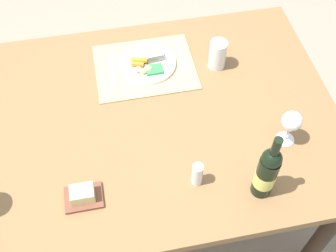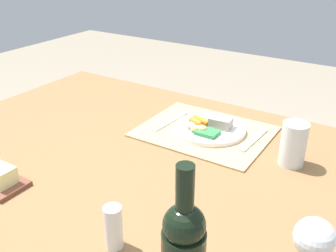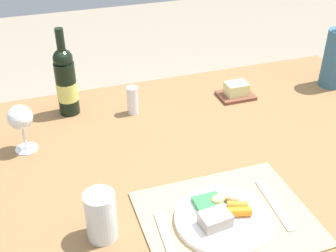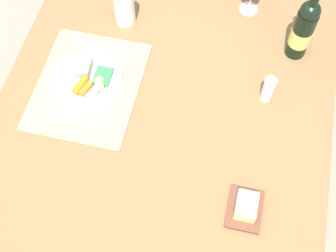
{
  "view_description": "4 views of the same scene",
  "coord_description": "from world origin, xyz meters",
  "px_view_note": "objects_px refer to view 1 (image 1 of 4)",
  "views": [
    {
      "loc": [
        0.1,
        1.01,
        2.09
      ],
      "look_at": [
        -0.09,
        0.09,
        0.81
      ],
      "focal_mm": 45.17,
      "sensor_mm": 36.0,
      "label": 1
    },
    {
      "loc": [
        -0.58,
        0.79,
        1.36
      ],
      "look_at": [
        -0.03,
        -0.07,
        0.87
      ],
      "focal_mm": 41.41,
      "sensor_mm": 36.0,
      "label": 2
    },
    {
      "loc": [
        -0.45,
        -0.97,
        1.55
      ],
      "look_at": [
        -0.1,
        0.07,
        0.85
      ],
      "focal_mm": 46.38,
      "sensor_mm": 36.0,
      "label": 3
    },
    {
      "loc": [
        0.71,
        0.19,
        2.06
      ],
      "look_at": [
        0.06,
        0.04,
        0.82
      ],
      "focal_mm": 49.25,
      "sensor_mm": 36.0,
      "label": 4
    }
  ],
  "objects_px": {
    "dinner_plate": "(148,63)",
    "salt_shaker": "(197,174)",
    "wine_glass": "(292,122)",
    "knife": "(114,71)",
    "water_tumbler": "(217,56)",
    "wine_bottle": "(267,172)",
    "fork": "(182,57)",
    "dining_table": "(143,130)",
    "butter_dish": "(83,195)"
  },
  "relations": [
    {
      "from": "dinner_plate",
      "to": "salt_shaker",
      "type": "height_order",
      "value": "salt_shaker"
    },
    {
      "from": "salt_shaker",
      "to": "wine_glass",
      "type": "bearing_deg",
      "value": -163.54
    },
    {
      "from": "knife",
      "to": "water_tumbler",
      "type": "distance_m",
      "value": 0.45
    },
    {
      "from": "wine_bottle",
      "to": "fork",
      "type": "bearing_deg",
      "value": -79.01
    },
    {
      "from": "dinner_plate",
      "to": "fork",
      "type": "xyz_separation_m",
      "value": [
        -0.15,
        -0.02,
        -0.01
      ]
    },
    {
      "from": "dining_table",
      "to": "wine_glass",
      "type": "relative_size",
      "value": 10.05
    },
    {
      "from": "fork",
      "to": "dining_table",
      "type": "bearing_deg",
      "value": 55.81
    },
    {
      "from": "dining_table",
      "to": "fork",
      "type": "height_order",
      "value": "fork"
    },
    {
      "from": "dining_table",
      "to": "dinner_plate",
      "type": "distance_m",
      "value": 0.3
    },
    {
      "from": "fork",
      "to": "salt_shaker",
      "type": "relative_size",
      "value": 1.81
    },
    {
      "from": "salt_shaker",
      "to": "fork",
      "type": "bearing_deg",
      "value": -97.34
    },
    {
      "from": "dinner_plate",
      "to": "fork",
      "type": "bearing_deg",
      "value": -173.27
    },
    {
      "from": "wine_bottle",
      "to": "water_tumbler",
      "type": "bearing_deg",
      "value": -90.58
    },
    {
      "from": "dining_table",
      "to": "knife",
      "type": "bearing_deg",
      "value": -73.1
    },
    {
      "from": "wine_bottle",
      "to": "salt_shaker",
      "type": "relative_size",
      "value": 3.07
    },
    {
      "from": "salt_shaker",
      "to": "dining_table",
      "type": "bearing_deg",
      "value": -65.62
    },
    {
      "from": "fork",
      "to": "wine_glass",
      "type": "height_order",
      "value": "wine_glass"
    },
    {
      "from": "dining_table",
      "to": "fork",
      "type": "relative_size",
      "value": 8.53
    },
    {
      "from": "wine_glass",
      "to": "wine_bottle",
      "type": "relative_size",
      "value": 0.5
    },
    {
      "from": "dining_table",
      "to": "wine_bottle",
      "type": "height_order",
      "value": "wine_bottle"
    },
    {
      "from": "butter_dish",
      "to": "salt_shaker",
      "type": "relative_size",
      "value": 1.29
    },
    {
      "from": "dinner_plate",
      "to": "wine_bottle",
      "type": "distance_m",
      "value": 0.73
    },
    {
      "from": "water_tumbler",
      "to": "salt_shaker",
      "type": "relative_size",
      "value": 1.28
    },
    {
      "from": "knife",
      "to": "water_tumbler",
      "type": "xyz_separation_m",
      "value": [
        -0.44,
        0.04,
        0.05
      ]
    },
    {
      "from": "fork",
      "to": "salt_shaker",
      "type": "distance_m",
      "value": 0.61
    },
    {
      "from": "dining_table",
      "to": "fork",
      "type": "bearing_deg",
      "value": -127.58
    },
    {
      "from": "wine_bottle",
      "to": "salt_shaker",
      "type": "height_order",
      "value": "wine_bottle"
    },
    {
      "from": "dining_table",
      "to": "wine_glass",
      "type": "height_order",
      "value": "wine_glass"
    },
    {
      "from": "knife",
      "to": "wine_bottle",
      "type": "bearing_deg",
      "value": 127.75
    },
    {
      "from": "dining_table",
      "to": "water_tumbler",
      "type": "distance_m",
      "value": 0.45
    },
    {
      "from": "butter_dish",
      "to": "knife",
      "type": "bearing_deg",
      "value": -106.73
    },
    {
      "from": "dinner_plate",
      "to": "knife",
      "type": "height_order",
      "value": "dinner_plate"
    },
    {
      "from": "fork",
      "to": "wine_glass",
      "type": "relative_size",
      "value": 1.18
    },
    {
      "from": "wine_glass",
      "to": "wine_bottle",
      "type": "height_order",
      "value": "wine_bottle"
    },
    {
      "from": "butter_dish",
      "to": "wine_bottle",
      "type": "distance_m",
      "value": 0.62
    },
    {
      "from": "knife",
      "to": "wine_bottle",
      "type": "xyz_separation_m",
      "value": [
        -0.44,
        0.66,
        0.11
      ]
    },
    {
      "from": "knife",
      "to": "dining_table",
      "type": "bearing_deg",
      "value": 111.15
    },
    {
      "from": "water_tumbler",
      "to": "fork",
      "type": "bearing_deg",
      "value": -26.55
    },
    {
      "from": "fork",
      "to": "water_tumbler",
      "type": "bearing_deg",
      "value": 156.84
    },
    {
      "from": "wine_bottle",
      "to": "dinner_plate",
      "type": "bearing_deg",
      "value": -66.84
    },
    {
      "from": "dining_table",
      "to": "salt_shaker",
      "type": "xyz_separation_m",
      "value": [
        -0.14,
        0.32,
        0.14
      ]
    },
    {
      "from": "knife",
      "to": "wine_glass",
      "type": "height_order",
      "value": "wine_glass"
    },
    {
      "from": "dining_table",
      "to": "water_tumbler",
      "type": "xyz_separation_m",
      "value": [
        -0.36,
        -0.22,
        0.14
      ]
    },
    {
      "from": "dinner_plate",
      "to": "salt_shaker",
      "type": "xyz_separation_m",
      "value": [
        -0.07,
        0.59,
        0.03
      ]
    },
    {
      "from": "dining_table",
      "to": "butter_dish",
      "type": "height_order",
      "value": "butter_dish"
    },
    {
      "from": "wine_glass",
      "to": "salt_shaker",
      "type": "bearing_deg",
      "value": 16.46
    },
    {
      "from": "knife",
      "to": "salt_shaker",
      "type": "xyz_separation_m",
      "value": [
        -0.22,
        0.58,
        0.04
      ]
    },
    {
      "from": "dinner_plate",
      "to": "salt_shaker",
      "type": "bearing_deg",
      "value": 97.11
    },
    {
      "from": "fork",
      "to": "dinner_plate",
      "type": "bearing_deg",
      "value": 10.12
    },
    {
      "from": "dinner_plate",
      "to": "butter_dish",
      "type": "relative_size",
      "value": 1.85
    }
  ]
}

